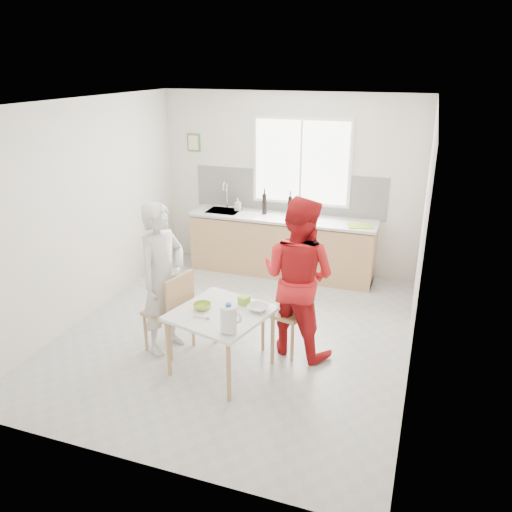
# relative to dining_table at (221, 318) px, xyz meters

# --- Properties ---
(ground) EXTENTS (4.50, 4.50, 0.00)m
(ground) POSITION_rel_dining_table_xyz_m (-0.13, 0.77, -0.62)
(ground) COLOR #B7B7B2
(ground) RESTS_ON ground
(room_shell) EXTENTS (4.50, 4.50, 4.50)m
(room_shell) POSITION_rel_dining_table_xyz_m (-0.13, 0.77, 1.03)
(room_shell) COLOR silver
(room_shell) RESTS_ON ground
(window) EXTENTS (1.50, 0.06, 1.30)m
(window) POSITION_rel_dining_table_xyz_m (0.07, 3.00, 1.08)
(window) COLOR white
(window) RESTS_ON room_shell
(backsplash) EXTENTS (3.00, 0.02, 0.65)m
(backsplash) POSITION_rel_dining_table_xyz_m (-0.13, 3.01, 0.61)
(backsplash) COLOR white
(backsplash) RESTS_ON room_shell
(picture_frame) EXTENTS (0.22, 0.03, 0.28)m
(picture_frame) POSITION_rel_dining_table_xyz_m (-1.68, 3.00, 1.28)
(picture_frame) COLOR #48863D
(picture_frame) RESTS_ON room_shell
(kitchen_counter) EXTENTS (2.84, 0.64, 1.37)m
(kitchen_counter) POSITION_rel_dining_table_xyz_m (-0.13, 2.72, -0.20)
(kitchen_counter) COLOR tan
(kitchen_counter) RESTS_ON ground
(dining_table) EXTENTS (1.09, 1.09, 0.69)m
(dining_table) POSITION_rel_dining_table_xyz_m (0.00, 0.00, 0.00)
(dining_table) COLOR white
(dining_table) RESTS_ON ground
(chair_left) EXTENTS (0.54, 0.54, 0.96)m
(chair_left) POSITION_rel_dining_table_xyz_m (-0.65, 0.18, -0.09)
(chair_left) COLOR tan
(chair_left) RESTS_ON ground
(chair_far) EXTENTS (0.55, 0.55, 0.97)m
(chair_far) POSITION_rel_dining_table_xyz_m (0.55, 0.70, -0.08)
(chair_far) COLOR tan
(chair_far) RESTS_ON ground
(person_white) EXTENTS (0.56, 0.72, 1.73)m
(person_white) POSITION_rel_dining_table_xyz_m (-0.76, 0.21, 0.25)
(person_white) COLOR silver
(person_white) RESTS_ON ground
(person_red) EXTENTS (1.03, 0.89, 1.81)m
(person_red) POSITION_rel_dining_table_xyz_m (0.65, 0.64, 0.29)
(person_red) COLOR red
(person_red) RESTS_ON ground
(bowl_green) EXTENTS (0.23, 0.23, 0.06)m
(bowl_green) POSITION_rel_dining_table_xyz_m (-0.21, 0.00, 0.10)
(bowl_green) COLOR #96BC2B
(bowl_green) RESTS_ON dining_table
(bowl_white) EXTENTS (0.26, 0.26, 0.05)m
(bowl_white) POSITION_rel_dining_table_xyz_m (0.35, 0.16, 0.10)
(bowl_white) COLOR white
(bowl_white) RESTS_ON dining_table
(milk_jug) EXTENTS (0.22, 0.16, 0.28)m
(milk_jug) POSITION_rel_dining_table_xyz_m (0.24, -0.35, 0.22)
(milk_jug) COLOR white
(milk_jug) RESTS_ON dining_table
(green_box) EXTENTS (0.12, 0.12, 0.09)m
(green_box) POSITION_rel_dining_table_xyz_m (0.17, 0.24, 0.12)
(green_box) COLOR #84C42D
(green_box) RESTS_ON dining_table
(spoon) EXTENTS (0.16, 0.03, 0.01)m
(spoon) POSITION_rel_dining_table_xyz_m (-0.13, -0.19, 0.08)
(spoon) COLOR #A5A5AA
(spoon) RESTS_ON dining_table
(cutting_board) EXTENTS (0.40, 0.33, 0.01)m
(cutting_board) POSITION_rel_dining_table_xyz_m (1.04, 2.62, 0.31)
(cutting_board) COLOR #96BB2B
(cutting_board) RESTS_ON kitchen_counter
(wine_bottle_a) EXTENTS (0.07, 0.07, 0.32)m
(wine_bottle_a) POSITION_rel_dining_table_xyz_m (-0.42, 2.76, 0.46)
(wine_bottle_a) COLOR black
(wine_bottle_a) RESTS_ON kitchen_counter
(wine_bottle_b) EXTENTS (0.07, 0.07, 0.30)m
(wine_bottle_b) POSITION_rel_dining_table_xyz_m (-0.04, 2.81, 0.45)
(wine_bottle_b) COLOR black
(wine_bottle_b) RESTS_ON kitchen_counter
(jar_amber) EXTENTS (0.06, 0.06, 0.16)m
(jar_amber) POSITION_rel_dining_table_xyz_m (0.13, 2.79, 0.38)
(jar_amber) COLOR olive
(jar_amber) RESTS_ON kitchen_counter
(soap_bottle) EXTENTS (0.09, 0.09, 0.19)m
(soap_bottle) POSITION_rel_dining_table_xyz_m (-0.88, 2.82, 0.40)
(soap_bottle) COLOR #999999
(soap_bottle) RESTS_ON kitchen_counter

